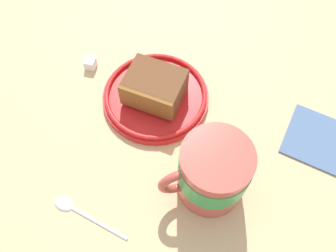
% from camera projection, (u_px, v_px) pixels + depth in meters
% --- Properties ---
extents(ground_plane, '(1.40, 1.40, 0.04)m').
position_uv_depth(ground_plane, '(181.00, 133.00, 0.56)').
color(ground_plane, tan).
extents(small_plate, '(0.17, 0.17, 0.02)m').
position_uv_depth(small_plate, '(156.00, 96.00, 0.56)').
color(small_plate, red).
rests_on(small_plate, ground_plane).
extents(cake_slice, '(0.09, 0.07, 0.05)m').
position_uv_depth(cake_slice, '(155.00, 88.00, 0.54)').
color(cake_slice, brown).
rests_on(cake_slice, small_plate).
extents(tea_mug, '(0.11, 0.09, 0.10)m').
position_uv_depth(tea_mug, '(213.00, 172.00, 0.45)').
color(tea_mug, '#BF4C3F').
rests_on(tea_mug, ground_plane).
extents(teaspoon, '(0.12, 0.03, 0.01)m').
position_uv_depth(teaspoon, '(74.00, 209.00, 0.48)').
color(teaspoon, silver).
rests_on(teaspoon, ground_plane).
extents(folded_napkin, '(0.12, 0.10, 0.01)m').
position_uv_depth(folded_napkin, '(325.00, 142.00, 0.53)').
color(folded_napkin, slate).
rests_on(folded_napkin, ground_plane).
extents(sugar_cube, '(0.02, 0.02, 0.02)m').
position_uv_depth(sugar_cube, '(90.00, 63.00, 0.59)').
color(sugar_cube, white).
rests_on(sugar_cube, ground_plane).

